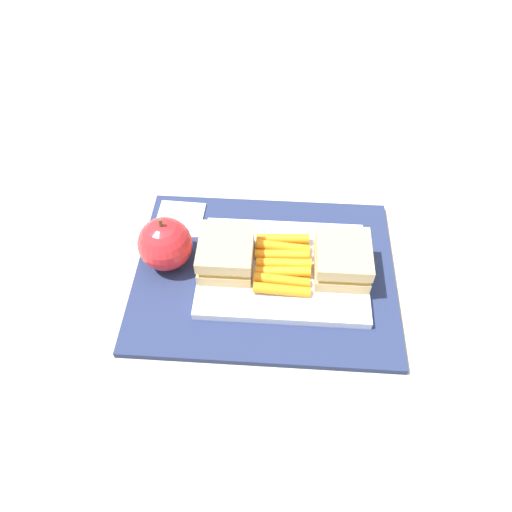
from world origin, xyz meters
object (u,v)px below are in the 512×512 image
object	(u,v)px
food_tray	(283,269)
paper_napkin	(180,219)
sandwich_half_right	(226,254)
apple	(165,244)
sandwich_half_left	(342,259)
carrot_sticks_bundle	(283,263)

from	to	relation	value
food_tray	paper_napkin	size ratio (longest dim) A/B	3.29
food_tray	paper_napkin	bearing A→B (deg)	-29.41
sandwich_half_right	paper_napkin	bearing A→B (deg)	-47.72
apple	paper_napkin	distance (m)	0.09
sandwich_half_left	sandwich_half_right	distance (m)	0.16
carrot_sticks_bundle	paper_napkin	xyz separation A→B (m)	(0.16, -0.09, -0.02)
sandwich_half_left	apple	world-z (taller)	apple
paper_napkin	food_tray	bearing A→B (deg)	150.59
food_tray	apple	world-z (taller)	apple
food_tray	sandwich_half_right	bearing A→B (deg)	0.00
sandwich_half_left	sandwich_half_right	xyz separation A→B (m)	(0.16, 0.00, 0.00)
carrot_sticks_bundle	paper_napkin	world-z (taller)	carrot_sticks_bundle
sandwich_half_left	food_tray	bearing A→B (deg)	0.00
food_tray	apple	xyz separation A→B (m)	(0.16, -0.01, 0.03)
food_tray	carrot_sticks_bundle	xyz separation A→B (m)	(0.00, -0.00, 0.01)
paper_napkin	carrot_sticks_bundle	bearing A→B (deg)	150.46
sandwich_half_left	apple	bearing A→B (deg)	-2.10
sandwich_half_right	paper_napkin	xyz separation A→B (m)	(0.08, -0.09, -0.03)
sandwich_half_left	sandwich_half_right	world-z (taller)	same
sandwich_half_right	apple	world-z (taller)	apple
carrot_sticks_bundle	sandwich_half_left	bearing A→B (deg)	179.87
carrot_sticks_bundle	apple	world-z (taller)	apple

